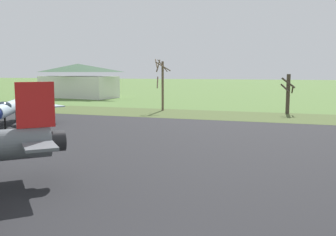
% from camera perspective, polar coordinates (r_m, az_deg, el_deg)
% --- Properties ---
extents(asphalt_apron, '(98.25, 47.87, 0.05)m').
position_cam_1_polar(asphalt_apron, '(25.48, 10.19, -7.62)').
color(asphalt_apron, black).
rests_on(asphalt_apron, ground).
extents(grass_verge_strip, '(158.25, 12.00, 0.06)m').
position_cam_1_polar(grass_verge_strip, '(54.82, 14.91, 0.14)').
color(grass_verge_strip, '#44532A').
rests_on(grass_verge_strip, ground).
extents(jet_fighter_rear_left, '(10.92, 14.70, 4.90)m').
position_cam_1_polar(jet_fighter_rear_left, '(47.70, -22.93, 1.49)').
color(jet_fighter_rear_left, '#8EA3B2').
rests_on(jet_fighter_rear_left, ground).
extents(bare_tree_far_left, '(3.15, 2.50, 8.50)m').
position_cam_1_polar(bare_tree_far_left, '(61.38, -0.96, 5.50)').
color(bare_tree_far_left, brown).
rests_on(bare_tree_far_left, ground).
extents(bare_tree_left_of_center, '(2.22, 1.96, 6.06)m').
position_cam_1_polar(bare_tree_left_of_center, '(59.62, 17.80, 3.67)').
color(bare_tree_left_of_center, '#42382D').
rests_on(bare_tree_left_of_center, ground).
extents(visitor_building, '(20.79, 11.37, 8.34)m').
position_cam_1_polar(visitor_building, '(95.44, -13.50, 5.46)').
color(visitor_building, silver).
rests_on(visitor_building, ground).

